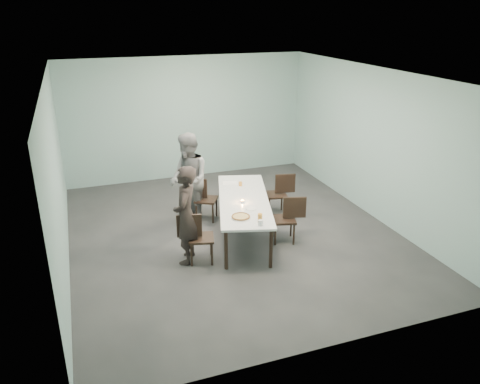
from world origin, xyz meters
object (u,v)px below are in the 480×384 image
object	(u,v)px
pizza	(241,217)
amber_tumbler	(240,184)
table	(244,202)
water_tumbler	(260,223)
diner_near	(186,215)
chair_near_right	(288,216)
chair_far_right	(280,191)
beer_glass	(260,218)
side_plate	(251,209)
chair_far_left	(202,196)
chair_near_left	(196,235)
diner_far	(189,179)
tealight	(242,201)

from	to	relation	value
pizza	amber_tumbler	size ratio (longest dim) A/B	4.25
table	water_tumbler	bearing A→B (deg)	-96.65
table	diner_near	distance (m)	1.37
chair_near_right	pizza	xyz separation A→B (m)	(-1.03, -0.29, 0.27)
chair_far_right	beer_glass	size ratio (longest dim) A/B	5.80
side_plate	water_tumbler	size ratio (longest dim) A/B	2.00
chair_far_left	chair_far_right	bearing A→B (deg)	19.20
table	diner_near	xyz separation A→B (m)	(-1.24, -0.57, 0.16)
pizza	water_tumbler	bearing A→B (deg)	-62.33
chair_far_right	side_plate	bearing A→B (deg)	58.59
chair_near_left	amber_tumbler	distance (m)	1.84
water_tumbler	side_plate	bearing A→B (deg)	82.27
chair_far_left	beer_glass	distance (m)	2.09
diner_far	tealight	size ratio (longest dim) A/B	32.31
chair_near_left	side_plate	bearing A→B (deg)	23.13
beer_glass	amber_tumbler	world-z (taller)	beer_glass
beer_glass	tealight	size ratio (longest dim) A/B	2.68
diner_near	chair_far_right	bearing A→B (deg)	143.45
chair_far_left	diner_near	bearing A→B (deg)	-84.88
table	chair_far_right	world-z (taller)	chair_far_right
chair_far_right	pizza	world-z (taller)	chair_far_right
diner_far	side_plate	distance (m)	1.66
chair_near_left	beer_glass	xyz separation A→B (m)	(0.99, -0.39, 0.32)
tealight	diner_near	bearing A→B (deg)	-160.16
table	chair_near_left	bearing A→B (deg)	-149.35
table	tealight	distance (m)	0.20
side_plate	amber_tumbler	size ratio (longest dim) A/B	2.25
water_tumbler	chair_far_left	bearing A→B (deg)	100.58
chair_far_right	side_plate	distance (m)	1.63
pizza	tealight	bearing A→B (deg)	68.00
diner_near	water_tumbler	bearing A→B (deg)	86.53
chair_near_right	pizza	world-z (taller)	chair_near_right
chair_far_left	chair_near_left	bearing A→B (deg)	-79.39
diner_near	tealight	xyz separation A→B (m)	(1.15, 0.41, -0.08)
water_tumbler	diner_near	bearing A→B (deg)	152.14
chair_near_left	diner_far	size ratio (longest dim) A/B	0.48
chair_far_right	beer_glass	distance (m)	2.10
diner_near	beer_glass	xyz separation A→B (m)	(1.14, -0.47, -0.02)
side_plate	pizza	bearing A→B (deg)	-135.13
table	side_plate	xyz separation A→B (m)	(-0.04, -0.48, 0.06)
chair_near_left	diner_far	xyz separation A→B (m)	(0.29, 1.64, 0.40)
chair_far_right	diner_far	xyz separation A→B (m)	(-1.84, 0.29, 0.40)
amber_tumbler	chair_near_right	bearing A→B (deg)	-65.59
table	tealight	xyz separation A→B (m)	(-0.09, -0.16, 0.08)
table	diner_far	xyz separation A→B (m)	(-0.79, 0.99, 0.21)
chair_far_right	amber_tumbler	xyz separation A→B (m)	(-0.88, -0.04, 0.29)
chair_near_left	diner_near	world-z (taller)	diner_near
chair_near_right	tealight	bearing A→B (deg)	-5.79
chair_far_right	beer_glass	bearing A→B (deg)	68.05
tealight	amber_tumbler	distance (m)	0.86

